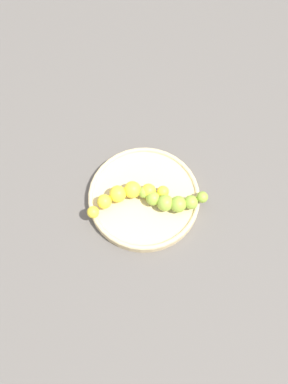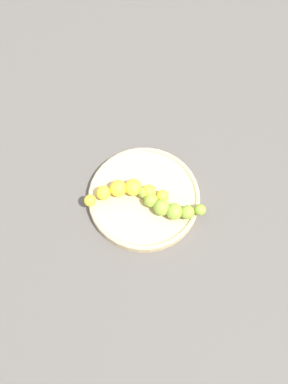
% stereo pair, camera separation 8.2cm
% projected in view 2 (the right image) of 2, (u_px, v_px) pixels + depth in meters
% --- Properties ---
extents(ground_plane, '(2.40, 2.40, 0.00)m').
position_uv_depth(ground_plane, '(144.00, 200.00, 0.85)').
color(ground_plane, '#56514C').
extents(fruit_bowl, '(0.23, 0.23, 0.02)m').
position_uv_depth(fruit_bowl, '(144.00, 197.00, 0.84)').
color(fruit_bowl, '#D1B784').
rests_on(fruit_bowl, ground_plane).
extents(banana_yellow, '(0.17, 0.06, 0.04)m').
position_uv_depth(banana_yellow, '(126.00, 191.00, 0.82)').
color(banana_yellow, yellow).
rests_on(banana_yellow, fruit_bowl).
extents(banana_green, '(0.13, 0.08, 0.03)m').
position_uv_depth(banana_green, '(169.00, 207.00, 0.81)').
color(banana_green, '#8CAD38').
rests_on(banana_green, fruit_bowl).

